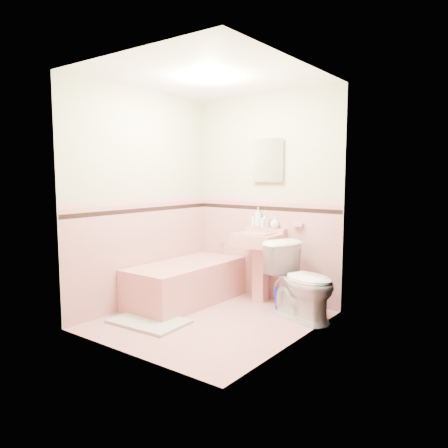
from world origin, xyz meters
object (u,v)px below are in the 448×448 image
Objects in this scene: toilet at (302,281)px; medicine_cabinet at (268,160)px; bathtub at (186,284)px; sink at (258,268)px; soap_bottle_right at (275,222)px; shoe at (148,313)px; bucket at (284,299)px; soap_bottle_mid at (265,220)px; soap_bottle_left at (258,217)px.

medicine_cabinet is at bearing 75.52° from toilet.
sink is at bearing 37.93° from bathtub.
shoe is (-0.73, -1.40, -0.90)m from soap_bottle_right.
sink is (0.68, 0.53, 0.19)m from bathtub.
bathtub is at bearing -155.62° from bucket.
bathtub is 1.23m from soap_bottle_mid.
toilet reaches higher than bucket.
soap_bottle_right is at bearing 139.11° from bucket.
bucket is (0.38, -0.05, -0.30)m from sink.
toilet is (1.38, 0.29, 0.18)m from bathtub.
bucket is 1.63× the size of shoe.
bathtub is 0.72m from shoe.
soap_bottle_left reaches higher than toilet.
medicine_cabinet is 0.70m from soap_bottle_left.
soap_bottle_left is 1.40× the size of soap_bottle_mid.
soap_bottle_right reaches higher than sink.
soap_bottle_left is 1.05× the size of bucket.
soap_bottle_left is at bearing 155.43° from bucket.
soap_bottle_mid is 1.22× the size of shoe.
soap_bottle_mid is 1.01m from toilet.
soap_bottle_left reaches higher than shoe.
medicine_cabinet is 3.61× the size of soap_bottle_right.
sink is 0.74m from toilet.
toilet is at bearing -35.60° from soap_bottle_right.
medicine_cabinet reaches higher than bucket.
soap_bottle_mid is (0.66, 0.71, 0.75)m from bathtub.
bathtub is 10.56× the size of shoe.
shoe is at bearing -116.47° from sink.
bucket is at bearing 24.38° from bathtub.
soap_bottle_right is 1.82m from shoe.
sink is 0.63m from soap_bottle_left.
soap_bottle_left is 1.10m from toilet.
toilet is at bearing -32.50° from medicine_cabinet.
shoe is (0.07, -0.69, -0.17)m from bathtub.
toilet is (0.70, -0.24, -0.01)m from sink.
soap_bottle_mid is at bearing 47.00° from bathtub.
medicine_cabinet is at bearing 165.91° from soap_bottle_right.
soap_bottle_mid is 1.25× the size of soap_bottle_right.
soap_bottle_left reaches higher than sink.
bathtub is 8.66× the size of soap_bottle_mid.
shoe is at bearing -109.37° from soap_bottle_left.
bucket is at bearing -33.98° from medicine_cabinet.
sink is 6.02× the size of soap_bottle_right.
bathtub is 10.85× the size of soap_bottle_right.
sink is 0.58m from soap_bottle_right.
soap_bottle_mid is at bearing 0.00° from soap_bottle_left.
soap_bottle_mid is 0.75× the size of bucket.
medicine_cabinet is 1.65m from bucket.
soap_bottle_right reaches higher than shoe.
toilet is (0.70, -0.45, -1.29)m from medicine_cabinet.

